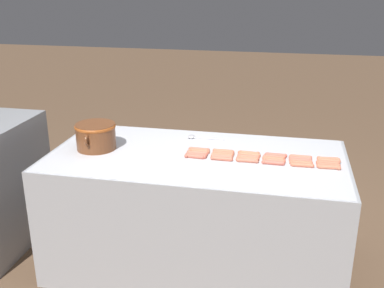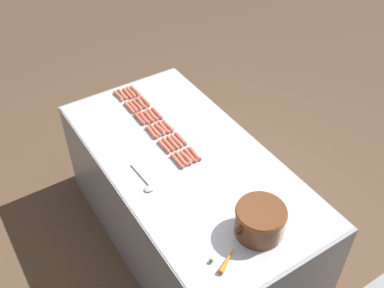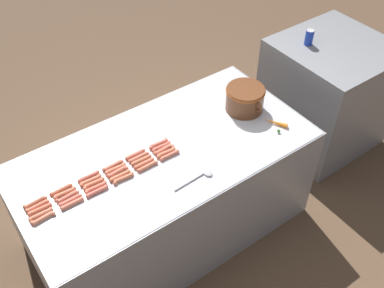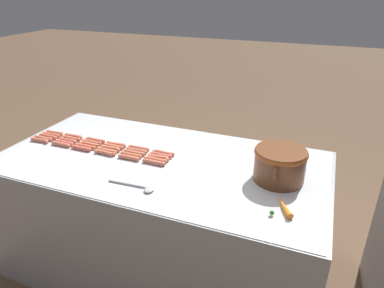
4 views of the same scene
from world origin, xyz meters
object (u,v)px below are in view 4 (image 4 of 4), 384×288
hot_dog_29 (154,162)px  bean_pot (280,163)px  hot_dog_4 (139,148)px  hot_dog_8 (92,142)px  hot_dog_18 (43,138)px  serving_spoon (142,187)px  hot_dog_24 (40,140)px  hot_dog_0 (55,133)px  hot_dog_1 (74,136)px  hot_dog_3 (116,144)px  hot_dog_20 (85,146)px  hot_dog_21 (107,151)px  hot_dog_23 (155,160)px  hot_dog_14 (89,144)px  hot_dog_28 (129,158)px  hot_dog_5 (163,153)px  hot_dog_12 (48,136)px  hot_dog_26 (81,148)px  hot_dog_10 (137,151)px  hot_dog_22 (131,155)px  hot_dog_16 (134,153)px  hot_dog_17 (158,158)px  hot_dog_7 (71,138)px  hot_dog_27 (105,153)px  hot_dog_25 (61,144)px  hot_dog_2 (95,140)px  hot_dog_13 (68,141)px  carrot (283,206)px  hot_dog_9 (113,146)px  hot_dog_11 (161,155)px  hot_dog_19 (64,143)px  hot_dog_15 (110,148)px

hot_dog_29 → bean_pot: bean_pot is taller
hot_dog_4 → hot_dog_8: 0.33m
hot_dog_18 → serving_spoon: bearing=72.5°
bean_pot → hot_dog_24: bearing=-86.5°
hot_dog_29 → bean_pot: (-0.09, 0.70, 0.09)m
hot_dog_0 → hot_dog_1: (-0.00, 0.16, 0.00)m
hot_dog_3 → hot_dog_29: same height
hot_dog_4 → hot_dog_20: size_ratio=1.00×
hot_dog_21 → hot_dog_23: same height
hot_dog_14 → hot_dog_28: bearing=79.1°
hot_dog_5 → hot_dog_14: size_ratio=1.00×
hot_dog_12 → hot_dog_26: same height
hot_dog_28 → bean_pot: size_ratio=0.43×
hot_dog_10 → hot_dog_22: same height
hot_dog_0 → hot_dog_8: (0.03, 0.33, 0.00)m
hot_dog_16 → hot_dog_22: (0.03, -0.00, 0.00)m
hot_dog_28 → bean_pot: 0.87m
hot_dog_8 → hot_dog_10: same height
hot_dog_17 → hot_dog_26: same height
hot_dog_10 → hot_dog_8: bearing=-90.0°
hot_dog_16 → hot_dog_20: size_ratio=1.00×
hot_dog_7 → hot_dog_22: same height
hot_dog_24 → hot_dog_28: same height
hot_dog_14 → serving_spoon: 0.64m
hot_dog_23 → hot_dog_27: (0.03, -0.33, 0.00)m
hot_dog_10 → hot_dog_16: bearing=0.4°
hot_dog_12 → hot_dog_25: bearing=68.1°
hot_dog_5 → hot_dog_20: bearing=-78.8°
hot_dog_2 → hot_dog_3: same height
hot_dog_12 → hot_dog_21: size_ratio=1.00×
hot_dog_13 → hot_dog_29: size_ratio=1.00×
hot_dog_16 → carrot: bearing=76.0°
hot_dog_0 → hot_dog_9: size_ratio=1.00×
hot_dog_3 → hot_dog_29: (0.13, 0.34, 0.00)m
hot_dog_11 → hot_dog_18: bearing=-85.5°
hot_dog_12 → serving_spoon: bearing=70.3°
hot_dog_28 → hot_dog_27: bearing=-90.1°
hot_dog_13 → hot_dog_22: (0.03, 0.50, 0.00)m
hot_dog_0 → hot_dog_18: (0.10, -0.01, 0.00)m
hot_dog_0 → serving_spoon: (0.39, 0.90, -0.01)m
hot_dog_19 → hot_dog_29: 0.67m
hot_dog_5 → hot_dog_23: bearing=-3.0°
hot_dog_20 → serving_spoon: hot_dog_20 is taller
serving_spoon → hot_dog_15: bearing=-128.6°
hot_dog_1 → hot_dog_9: size_ratio=1.00×
hot_dog_2 → hot_dog_14: (0.07, 0.00, 0.00)m
hot_dog_4 → bean_pot: (0.04, 0.87, 0.09)m
hot_dog_9 → hot_dog_22: 0.18m
hot_dog_15 → bean_pot: size_ratio=0.43×
hot_dog_11 → hot_dog_14: same height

